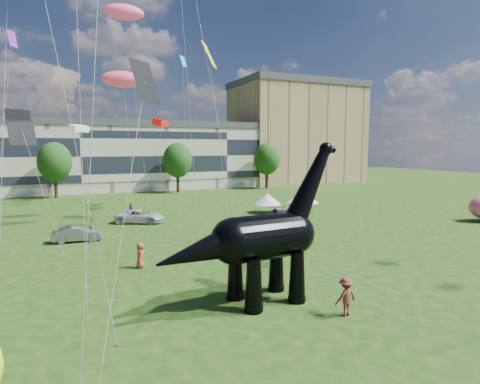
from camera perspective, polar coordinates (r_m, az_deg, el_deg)
name	(u,v)px	position (r m, az deg, el deg)	size (l,w,h in m)	color
ground	(296,303)	(21.87, 7.98, -15.37)	(220.00, 220.00, 0.00)	#16330C
terrace_row	(79,159)	(79.29, -21.87, 4.41)	(78.00, 11.00, 12.00)	beige
apartment_block	(296,135)	(96.69, 7.95, 8.03)	(28.00, 18.00, 22.00)	tan
tree_mid_left	(54,159)	(70.24, -24.88, 4.32)	(5.20, 5.20, 9.44)	#382314
tree_mid_right	(178,157)	(72.71, -8.88, 4.88)	(5.20, 5.20, 9.44)	#382314
tree_far_right	(267,157)	(79.29, 3.84, 5.06)	(5.20, 5.20, 9.44)	#382314
dinosaur_sculpture	(258,241)	(20.87, 2.64, -6.92)	(10.65, 3.15, 8.69)	black
car_grey	(77,234)	(37.35, -22.16, -5.55)	(1.41, 4.04, 1.33)	slate
car_white	(140,216)	(44.33, -14.04, -3.38)	(2.40, 5.20, 1.44)	silver
car_dark	(282,216)	(43.80, 6.06, -3.36)	(1.98, 4.88, 1.42)	#595960
gazebo_near	(303,197)	(50.83, 8.90, -0.67)	(5.15, 5.15, 2.74)	white
gazebo_far	(267,199)	(49.65, 3.90, -1.03)	(4.28, 4.28, 2.42)	silver
visitors	(191,236)	(33.07, -6.98, -6.27)	(45.94, 34.92, 1.88)	#A64C29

